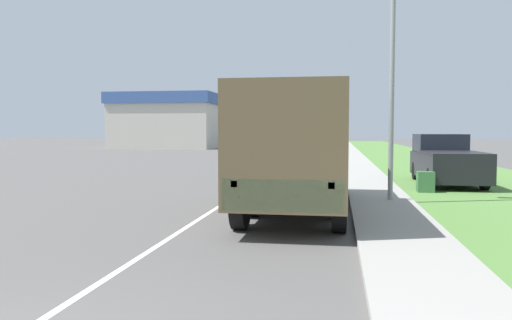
# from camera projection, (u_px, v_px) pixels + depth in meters

# --- Properties ---
(ground_plane) EXTENTS (180.00, 180.00, 0.00)m
(ground_plane) POSITION_uv_depth(u_px,v_px,m) (299.00, 155.00, 42.98)
(ground_plane) COLOR #565451
(lane_centre_stripe) EXTENTS (0.12, 120.00, 0.00)m
(lane_centre_stripe) POSITION_uv_depth(u_px,v_px,m) (299.00, 155.00, 42.98)
(lane_centre_stripe) COLOR silver
(lane_centre_stripe) RESTS_ON ground
(sidewalk_right) EXTENTS (1.80, 120.00, 0.12)m
(sidewalk_right) POSITION_uv_depth(u_px,v_px,m) (352.00, 155.00, 42.26)
(sidewalk_right) COLOR #9E9B93
(sidewalk_right) RESTS_ON ground
(grass_strip_right) EXTENTS (7.00, 120.00, 0.02)m
(grass_strip_right) POSITION_uv_depth(u_px,v_px,m) (406.00, 156.00, 41.55)
(grass_strip_right) COLOR #56843D
(grass_strip_right) RESTS_ON ground
(military_truck) EXTENTS (2.38, 7.60, 3.07)m
(military_truck) POSITION_uv_depth(u_px,v_px,m) (298.00, 146.00, 12.66)
(military_truck) COLOR #545B3D
(military_truck) RESTS_ON ground
(car_nearest_ahead) EXTENTS (1.84, 4.65, 1.38)m
(car_nearest_ahead) POSITION_uv_depth(u_px,v_px,m) (310.00, 157.00, 27.64)
(car_nearest_ahead) COLOR silver
(car_nearest_ahead) RESTS_ON ground
(car_second_ahead) EXTENTS (1.70, 4.36, 1.38)m
(car_second_ahead) POSITION_uv_depth(u_px,v_px,m) (277.00, 148.00, 41.88)
(car_second_ahead) COLOR #336B3D
(car_second_ahead) RESTS_ON ground
(car_third_ahead) EXTENTS (1.71, 4.77, 1.68)m
(car_third_ahead) POSITION_uv_depth(u_px,v_px,m) (294.00, 143.00, 57.01)
(car_third_ahead) COLOR #B7BABF
(car_third_ahead) RESTS_ON ground
(pickup_truck) EXTENTS (2.05, 5.37, 1.94)m
(pickup_truck) POSITION_uv_depth(u_px,v_px,m) (446.00, 161.00, 19.69)
(pickup_truck) COLOR black
(pickup_truck) RESTS_ON grass_strip_right
(lamp_post) EXTENTS (1.69, 0.24, 8.31)m
(lamp_post) POSITION_uv_depth(u_px,v_px,m) (386.00, 29.00, 14.12)
(lamp_post) COLOR gray
(lamp_post) RESTS_ON sidewalk_right
(utility_box) EXTENTS (0.55, 0.45, 0.70)m
(utility_box) POSITION_uv_depth(u_px,v_px,m) (425.00, 182.00, 16.92)
(utility_box) COLOR #3D7042
(utility_box) RESTS_ON grass_strip_right
(building_distant) EXTENTS (12.55, 12.79, 6.57)m
(building_distant) POSITION_uv_depth(u_px,v_px,m) (172.00, 121.00, 62.42)
(building_distant) COLOR beige
(building_distant) RESTS_ON ground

